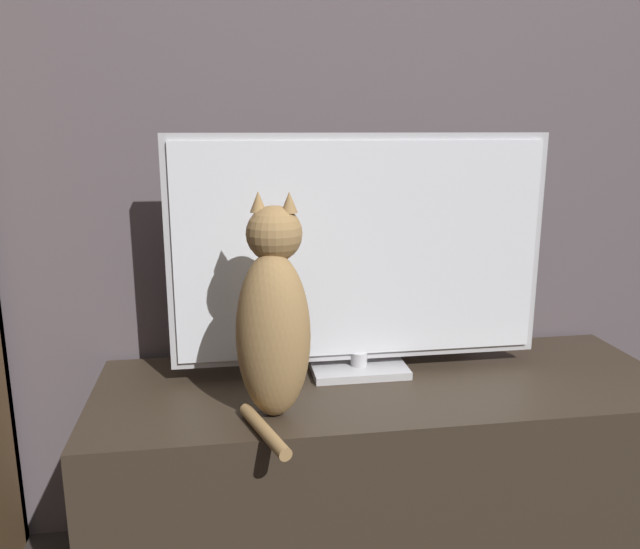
# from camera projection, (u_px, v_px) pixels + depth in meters

# --- Properties ---
(wall_back) EXTENTS (4.80, 0.05, 2.60)m
(wall_back) POSITION_uv_depth(u_px,v_px,m) (365.00, 75.00, 1.70)
(wall_back) COLOR #564C51
(wall_back) RESTS_ON ground_plane
(tv_stand) EXTENTS (1.46, 0.52, 0.53)m
(tv_stand) POSITION_uv_depth(u_px,v_px,m) (384.00, 476.00, 1.64)
(tv_stand) COLOR #33281E
(tv_stand) RESTS_ON ground_plane
(tv) EXTENTS (0.96, 0.15, 0.62)m
(tv) POSITION_uv_depth(u_px,v_px,m) (360.00, 255.00, 1.57)
(tv) COLOR #B7B7BC
(tv) RESTS_ON tv_stand
(cat) EXTENTS (0.20, 0.32, 0.50)m
(cat) POSITION_uv_depth(u_px,v_px,m) (274.00, 320.00, 1.36)
(cat) COLOR #997547
(cat) RESTS_ON tv_stand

